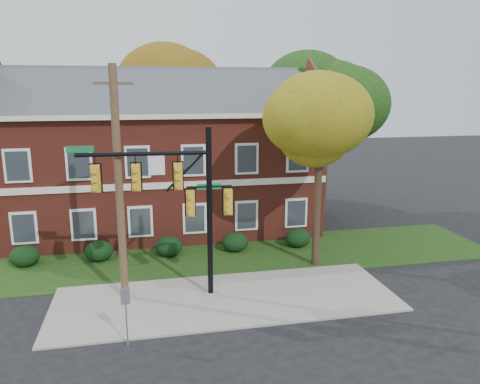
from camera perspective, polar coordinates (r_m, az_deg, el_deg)
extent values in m
plane|color=black|center=(18.93, -1.11, -14.27)|extent=(120.00, 120.00, 0.00)
cube|color=gray|center=(19.79, -1.67, -12.89)|extent=(14.00, 5.00, 0.08)
cube|color=#193811|center=(24.35, -3.77, -7.97)|extent=(30.00, 6.00, 0.04)
cube|color=maroon|center=(29.07, -9.46, 2.37)|extent=(18.00, 8.00, 7.00)
cube|color=beige|center=(28.66, -9.72, 9.51)|extent=(18.80, 8.80, 0.24)
cube|color=beige|center=(25.11, -9.04, 0.80)|extent=(18.00, 0.12, 0.35)
ellipsoid|color=black|center=(25.34, -24.78, -7.11)|extent=(1.40, 1.26, 1.05)
ellipsoid|color=black|center=(24.76, -16.82, -6.91)|extent=(1.40, 1.26, 1.05)
ellipsoid|color=black|center=(24.67, -8.65, -6.57)|extent=(1.40, 1.26, 1.05)
ellipsoid|color=black|center=(25.07, -0.60, -6.11)|extent=(1.40, 1.26, 1.05)
ellipsoid|color=black|center=(25.94, 7.04, -5.56)|extent=(1.40, 1.26, 1.05)
cylinder|color=black|center=(22.86, 9.37, -1.97)|extent=(0.36, 0.36, 5.76)
ellipsoid|color=#BB7010|center=(22.24, 9.70, 7.05)|extent=(4.25, 4.25, 3.60)
ellipsoid|color=#BB7010|center=(22.09, 11.64, 8.49)|extent=(3.50, 3.50, 3.00)
cylinder|color=black|center=(32.38, 10.32, 3.40)|extent=(0.36, 0.36, 7.04)
ellipsoid|color=#0E3410|center=(32.00, 10.63, 11.20)|extent=(5.95, 5.95, 5.04)
ellipsoid|color=#0E3410|center=(31.85, 12.53, 12.20)|extent=(4.90, 4.90, 4.20)
cylinder|color=black|center=(36.97, -8.48, 5.08)|extent=(0.36, 0.36, 7.68)
ellipsoid|color=#99350D|center=(36.67, -8.73, 12.54)|extent=(6.46, 6.46, 5.47)
ellipsoid|color=#99350D|center=(36.18, -7.16, 13.53)|extent=(5.32, 5.32, 4.56)
cylinder|color=gray|center=(20.14, -3.59, -12.32)|extent=(0.57, 0.57, 0.16)
cylinder|color=black|center=(18.95, -3.73, -2.78)|extent=(0.23, 0.23, 7.08)
cylinder|color=black|center=(18.40, -11.73, 4.57)|extent=(5.06, 0.42, 0.16)
cylinder|color=black|center=(18.68, -3.78, 0.67)|extent=(1.82, 0.17, 0.08)
cube|color=gold|center=(18.73, -17.18, 1.58)|extent=(0.46, 0.33, 1.17)
cube|color=gold|center=(18.56, -12.54, 1.75)|extent=(0.46, 0.33, 1.17)
cube|color=gold|center=(18.53, -7.54, 1.92)|extent=(0.46, 0.33, 1.17)
cube|color=silver|center=(18.45, -10.10, 3.23)|extent=(0.61, 0.07, 0.76)
cube|color=#0E6C35|center=(18.64, -18.95, 4.95)|extent=(1.01, 0.09, 0.24)
cube|color=gold|center=(18.78, -6.06, -1.37)|extent=(0.46, 0.33, 1.17)
cube|color=gold|center=(18.90, -1.46, -1.21)|extent=(0.46, 0.33, 1.17)
cube|color=#0E6C35|center=(18.68, -3.78, 0.67)|extent=(0.96, 0.09, 0.23)
cylinder|color=#4B3423|center=(19.02, -14.52, 0.57)|extent=(0.39, 0.39, 9.45)
cube|color=#4B3423|center=(18.64, -15.20, 12.67)|extent=(1.44, 0.51, 0.11)
cylinder|color=slate|center=(16.62, -13.68, -14.63)|extent=(0.06, 0.06, 2.09)
cube|color=slate|center=(16.29, -13.82, -12.25)|extent=(0.31, 0.06, 0.59)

